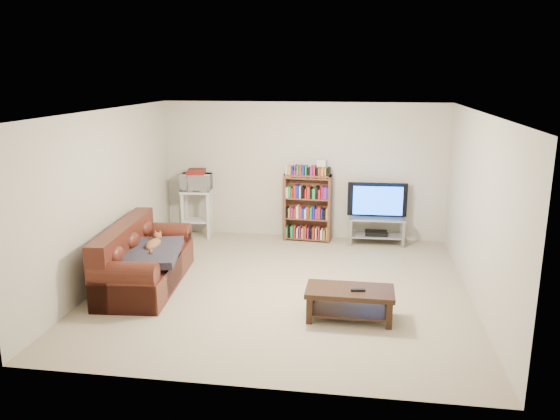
% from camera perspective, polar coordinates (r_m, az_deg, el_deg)
% --- Properties ---
extents(floor, '(5.00, 5.00, 0.00)m').
position_cam_1_polar(floor, '(7.62, 0.30, -8.07)').
color(floor, tan).
rests_on(floor, ground).
extents(ceiling, '(5.00, 5.00, 0.00)m').
position_cam_1_polar(ceiling, '(7.07, 0.33, 10.25)').
color(ceiling, white).
rests_on(ceiling, ground).
extents(wall_back, '(5.00, 0.00, 5.00)m').
position_cam_1_polar(wall_back, '(9.68, 2.43, 4.12)').
color(wall_back, beige).
rests_on(wall_back, ground).
extents(wall_front, '(5.00, 0.00, 5.00)m').
position_cam_1_polar(wall_front, '(4.89, -3.89, -5.96)').
color(wall_front, beige).
rests_on(wall_front, ground).
extents(wall_left, '(0.00, 5.00, 5.00)m').
position_cam_1_polar(wall_left, '(7.99, -17.73, 1.32)').
color(wall_left, beige).
rests_on(wall_left, ground).
extents(wall_right, '(0.00, 5.00, 5.00)m').
position_cam_1_polar(wall_right, '(7.34, 20.03, 0.03)').
color(wall_right, beige).
rests_on(wall_right, ground).
extents(sofa, '(1.04, 2.09, 0.86)m').
position_cam_1_polar(sofa, '(7.85, -14.34, -5.46)').
color(sofa, '#471B12').
rests_on(sofa, floor).
extents(blanket, '(0.94, 1.13, 0.18)m').
position_cam_1_polar(blanket, '(7.60, -13.47, -4.39)').
color(blanket, '#2C2934').
rests_on(blanket, sofa).
extents(cat, '(0.27, 0.57, 0.17)m').
position_cam_1_polar(cat, '(7.75, -13.10, -3.54)').
color(cat, brown).
rests_on(cat, sofa).
extents(coffee_table, '(1.05, 0.53, 0.38)m').
position_cam_1_polar(coffee_table, '(6.66, 7.29, -9.11)').
color(coffee_table, black).
rests_on(coffee_table, floor).
extents(remote, '(0.18, 0.07, 0.02)m').
position_cam_1_polar(remote, '(6.56, 8.15, -8.29)').
color(remote, black).
rests_on(remote, coffee_table).
extents(tv_stand, '(0.96, 0.45, 0.47)m').
position_cam_1_polar(tv_stand, '(9.55, 10.04, -1.63)').
color(tv_stand, '#999EA3').
rests_on(tv_stand, floor).
extents(television, '(1.02, 0.16, 0.59)m').
position_cam_1_polar(television, '(9.44, 10.15, 0.96)').
color(television, black).
rests_on(television, tv_stand).
extents(dvd_player, '(0.39, 0.28, 0.06)m').
position_cam_1_polar(dvd_player, '(9.59, 10.00, -2.39)').
color(dvd_player, black).
rests_on(dvd_player, tv_stand).
extents(bookshelf, '(0.84, 0.31, 1.18)m').
position_cam_1_polar(bookshelf, '(9.54, 2.91, 0.36)').
color(bookshelf, brown).
rests_on(bookshelf, floor).
extents(shelf_clutter, '(0.61, 0.20, 0.28)m').
position_cam_1_polar(shelf_clutter, '(9.40, 3.56, 4.37)').
color(shelf_clutter, silver).
rests_on(shelf_clutter, bookshelf).
extents(microwave_stand, '(0.57, 0.43, 0.86)m').
position_cam_1_polar(microwave_stand, '(9.87, -8.66, 0.30)').
color(microwave_stand, silver).
rests_on(microwave_stand, floor).
extents(microwave, '(0.56, 0.40, 0.29)m').
position_cam_1_polar(microwave, '(9.78, -8.76, 2.89)').
color(microwave, silver).
rests_on(microwave, microwave_stand).
extents(game_boxes, '(0.33, 0.30, 0.05)m').
position_cam_1_polar(game_boxes, '(9.74, -8.80, 3.87)').
color(game_boxes, maroon).
rests_on(game_boxes, microwave).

